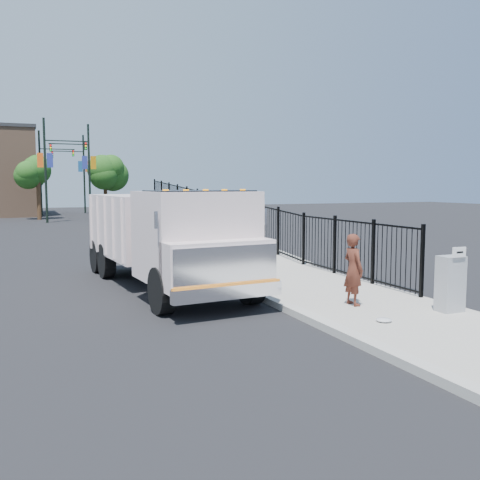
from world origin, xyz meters
name	(u,v)px	position (x,y,z in m)	size (l,w,h in m)	color
ground	(259,298)	(0.00, 0.00, 0.00)	(120.00, 120.00, 0.00)	black
sidewalk	(367,305)	(1.93, -2.00, 0.06)	(3.55, 12.00, 0.12)	#9E998E
curb	(296,312)	(0.00, -2.00, 0.08)	(0.30, 12.00, 0.16)	#ADAAA3
ramp	(173,238)	(2.12, 16.00, 0.00)	(3.95, 24.00, 1.70)	#9E998E
iron_fence	(223,226)	(3.55, 12.00, 0.90)	(0.10, 28.00, 1.80)	black
truck	(167,233)	(-1.87, 2.20, 1.60)	(3.30, 8.46, 2.84)	black
worker	(353,270)	(1.47, -2.05, 0.96)	(0.62, 0.40, 1.69)	#532519
utility_cabinet	(450,284)	(3.10, -3.42, 0.75)	(0.55, 0.40, 1.25)	gray
arrow_sign	(459,252)	(3.10, -3.64, 1.48)	(0.35, 0.04, 0.22)	white
debris	(384,320)	(1.17, -3.62, 0.16)	(0.33, 0.33, 0.08)	silver
light_pole_0	(50,166)	(-3.33, 31.38, 4.36)	(3.78, 0.22, 8.00)	black
light_pole_1	(85,168)	(-0.28, 34.59, 4.36)	(3.77, 0.22, 8.00)	black
light_pole_2	(44,169)	(-3.30, 41.78, 4.36)	(3.78, 0.22, 8.00)	black
light_pole_3	(81,171)	(0.46, 44.97, 4.36)	(3.78, 0.22, 8.00)	black
tree_0	(38,173)	(-4.04, 35.46, 3.94)	(2.47, 2.47, 5.23)	#382314
tree_1	(105,174)	(2.12, 39.92, 3.96)	(2.82, 2.82, 5.41)	#382314
tree_2	(29,175)	(-4.50, 46.20, 3.95)	(2.62, 2.62, 5.31)	#382314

